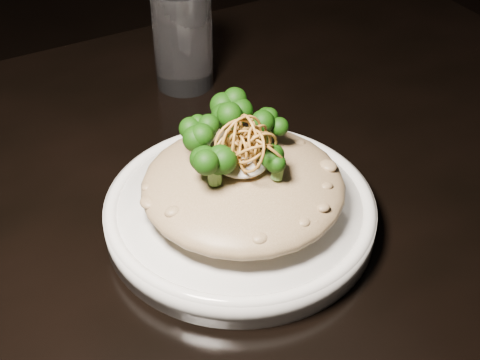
{
  "coord_description": "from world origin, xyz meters",
  "views": [
    {
      "loc": [
        -0.23,
        -0.47,
        1.2
      ],
      "look_at": [
        0.0,
        -0.04,
        0.81
      ],
      "focal_mm": 50.0,
      "sensor_mm": 36.0,
      "label": 1
    }
  ],
  "objects": [
    {
      "name": "risotto",
      "position": [
        0.01,
        -0.04,
        0.8
      ],
      "size": [
        0.19,
        0.19,
        0.04
      ],
      "primitive_type": "ellipsoid",
      "color": "brown",
      "rests_on": "plate"
    },
    {
      "name": "drinking_glass",
      "position": [
        0.07,
        0.22,
        0.81
      ],
      "size": [
        0.09,
        0.09,
        0.13
      ],
      "primitive_type": "cylinder",
      "rotation": [
        0.0,
        0.0,
        -0.37
      ],
      "color": "silver",
      "rests_on": "table"
    },
    {
      "name": "table",
      "position": [
        0.0,
        0.0,
        0.67
      ],
      "size": [
        1.1,
        0.8,
        0.75
      ],
      "color": "black",
      "rests_on": "ground"
    },
    {
      "name": "broccoli",
      "position": [
        0.01,
        -0.04,
        0.84
      ],
      "size": [
        0.13,
        0.13,
        0.05
      ],
      "primitive_type": null,
      "color": "black",
      "rests_on": "risotto"
    },
    {
      "name": "cheese",
      "position": [
        0.01,
        -0.04,
        0.83
      ],
      "size": [
        0.05,
        0.05,
        0.01
      ],
      "primitive_type": "ellipsoid",
      "color": "white",
      "rests_on": "risotto"
    },
    {
      "name": "shallots",
      "position": [
        0.01,
        -0.05,
        0.85
      ],
      "size": [
        0.05,
        0.05,
        0.03
      ],
      "primitive_type": null,
      "color": "brown",
      "rests_on": "cheese"
    },
    {
      "name": "plate",
      "position": [
        0.0,
        -0.04,
        0.76
      ],
      "size": [
        0.26,
        0.26,
        0.03
      ],
      "primitive_type": "cylinder",
      "color": "white",
      "rests_on": "table"
    }
  ]
}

